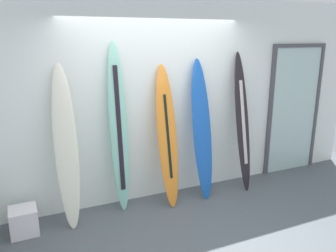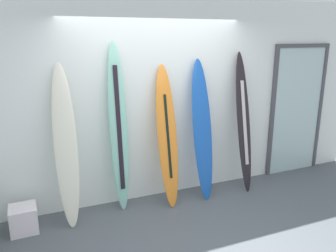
{
  "view_description": "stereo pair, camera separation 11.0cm",
  "coord_description": "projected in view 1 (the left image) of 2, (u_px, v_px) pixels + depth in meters",
  "views": [
    {
      "loc": [
        -1.66,
        -3.02,
        2.27
      ],
      "look_at": [
        0.09,
        0.95,
        1.1
      ],
      "focal_mm": 35.71,
      "sensor_mm": 36.0,
      "label": 1
    },
    {
      "loc": [
        -1.56,
        -3.06,
        2.27
      ],
      "look_at": [
        0.09,
        0.95,
        1.1
      ],
      "focal_mm": 35.71,
      "sensor_mm": 36.0,
      "label": 2
    }
  ],
  "objects": [
    {
      "name": "surfboard_seafoam",
      "position": [
        119.0,
        129.0,
        4.31
      ],
      "size": [
        0.25,
        0.3,
        2.23
      ],
      "color": "#88D0B9",
      "rests_on": "ground"
    },
    {
      "name": "surfboard_ivory",
      "position": [
        66.0,
        147.0,
        3.99
      ],
      "size": [
        0.29,
        0.47,
        1.98
      ],
      "color": "silver",
      "rests_on": "ground"
    },
    {
      "name": "surfboard_charcoal",
      "position": [
        242.0,
        122.0,
        4.97
      ],
      "size": [
        0.24,
        0.46,
        2.06
      ],
      "color": "black",
      "rests_on": "ground"
    },
    {
      "name": "glass_door",
      "position": [
        294.0,
        107.0,
        5.64
      ],
      "size": [
        1.07,
        0.06,
        2.16
      ],
      "color": "silver",
      "rests_on": "ground"
    },
    {
      "name": "wall_back",
      "position": [
        152.0,
        100.0,
        4.69
      ],
      "size": [
        7.2,
        0.2,
        2.8
      ],
      "primitive_type": "cube",
      "color": "white",
      "rests_on": "ground"
    },
    {
      "name": "ground",
      "position": [
        194.0,
        238.0,
        3.91
      ],
      "size": [
        8.0,
        8.0,
        0.04
      ],
      "primitive_type": "cube",
      "color": "#4C5359"
    },
    {
      "name": "surfboard_sunset",
      "position": [
        167.0,
        137.0,
        4.52
      ],
      "size": [
        0.28,
        0.49,
        1.92
      ],
      "color": "orange",
      "rests_on": "ground"
    },
    {
      "name": "surfboard_cobalt",
      "position": [
        202.0,
        130.0,
        4.72
      ],
      "size": [
        0.29,
        0.44,
        1.98
      ],
      "color": "#1A55B4",
      "rests_on": "ground"
    },
    {
      "name": "display_block_left",
      "position": [
        24.0,
        221.0,
        3.94
      ],
      "size": [
        0.32,
        0.32,
        0.32
      ],
      "color": "white",
      "rests_on": "ground"
    }
  ]
}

